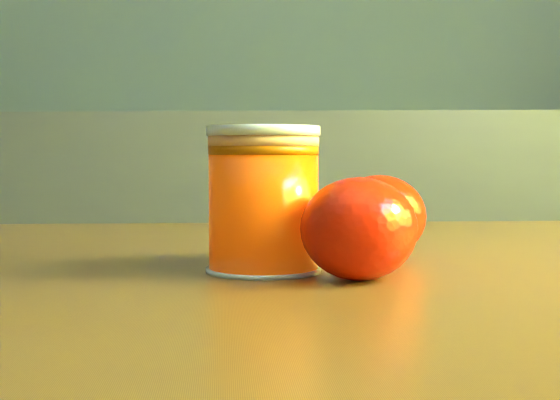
{
  "coord_description": "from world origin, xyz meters",
  "views": [
    {
      "loc": [
        0.77,
        -0.21,
        0.82
      ],
      "look_at": [
        0.74,
        0.28,
        0.79
      ],
      "focal_mm": 50.0,
      "sensor_mm": 36.0,
      "label": 1
    }
  ],
  "objects": [
    {
      "name": "juice_glass",
      "position": [
        0.73,
        0.27,
        0.79
      ],
      "size": [
        0.07,
        0.07,
        0.09
      ],
      "rotation": [
        0.0,
        0.0,
        0.41
      ],
      "color": "#FF4A05",
      "rests_on": "table"
    },
    {
      "name": "orange_front",
      "position": [
        0.73,
        0.31,
        0.77
      ],
      "size": [
        0.09,
        0.09,
        0.06
      ],
      "primitive_type": "ellipsoid",
      "rotation": [
        0.0,
        0.0,
        -0.43
      ],
      "color": "red",
      "rests_on": "table"
    },
    {
      "name": "orange_back",
      "position": [
        0.81,
        0.34,
        0.77
      ],
      "size": [
        0.08,
        0.08,
        0.06
      ],
      "primitive_type": "ellipsoid",
      "rotation": [
        0.0,
        0.0,
        -0.31
      ],
      "color": "red",
      "rests_on": "table"
    },
    {
      "name": "orange_extra",
      "position": [
        0.79,
        0.24,
        0.78
      ],
      "size": [
        0.07,
        0.07,
        0.06
      ],
      "primitive_type": "ellipsoid",
      "rotation": [
        0.0,
        0.0,
        0.05
      ],
      "color": "red",
      "rests_on": "table"
    }
  ]
}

